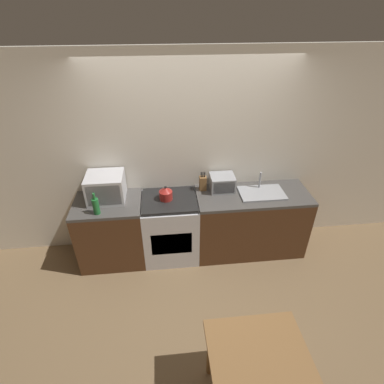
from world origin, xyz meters
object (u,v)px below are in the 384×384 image
Objects in this scene: stove_range at (171,227)px; dining_table at (256,358)px; kettle at (166,194)px; toaster_oven at (222,183)px; bottle at (96,206)px; microwave at (106,187)px.

stove_range is 1.98m from dining_table.
kettle is 0.61× the size of toaster_oven.
kettle reaches higher than stove_range.
toaster_oven is 2.08m from dining_table.
toaster_oven is (0.73, 0.14, 0.02)m from kettle.
bottle is at bearing -165.17° from kettle.
bottle reaches higher than stove_range.
microwave is at bearing 74.59° from bottle.
dining_table is at bearing -49.46° from bottle.
dining_table is at bearing -55.56° from microwave.
kettle is 0.73m from microwave.
toaster_oven reaches higher than dining_table.
microwave is at bearing -177.61° from toaster_oven.
dining_table is at bearing -72.44° from stove_range.
microwave is at bearing 124.44° from dining_table.
stove_range is 1.03m from bottle.
microwave is 1.44× the size of toaster_oven.
bottle is (-0.80, -0.21, 0.03)m from kettle.
stove_range is 0.98m from microwave.
toaster_oven is at bearing 12.46° from stove_range.
microwave is at bearing 173.04° from stove_range.
microwave reaches higher than kettle.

